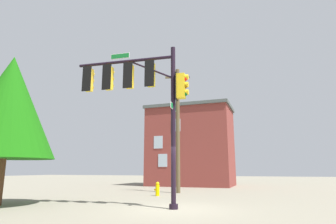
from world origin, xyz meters
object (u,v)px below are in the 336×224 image
at_px(brick_building, 191,146).
at_px(tree_near, 9,106).
at_px(utility_pole, 178,127).
at_px(fire_hydrant, 157,189).
at_px(signal_pole_assembly, 139,88).

bearing_deg(brick_building, tree_near, 77.32).
xyz_separation_m(utility_pole, brick_building, (1.42, -8.83, -0.60)).
bearing_deg(tree_near, brick_building, -102.68).
xyz_separation_m(tree_near, brick_building, (-4.05, -18.01, -0.57)).
distance_m(utility_pole, fire_hydrant, 4.83).
xyz_separation_m(signal_pole_assembly, tree_near, (6.13, 1.42, -0.67)).
bearing_deg(tree_near, utility_pole, -120.83).
relative_size(signal_pole_assembly, tree_near, 0.99).
distance_m(fire_hydrant, tree_near, 9.31).
height_order(signal_pole_assembly, fire_hydrant, signal_pole_assembly).
xyz_separation_m(signal_pole_assembly, utility_pole, (0.65, -7.76, -0.64)).
height_order(tree_near, brick_building, brick_building).
relative_size(utility_pole, brick_building, 1.05).
bearing_deg(signal_pole_assembly, brick_building, -82.86).
xyz_separation_m(utility_pole, fire_hydrant, (0.56, 2.42, -4.14)).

